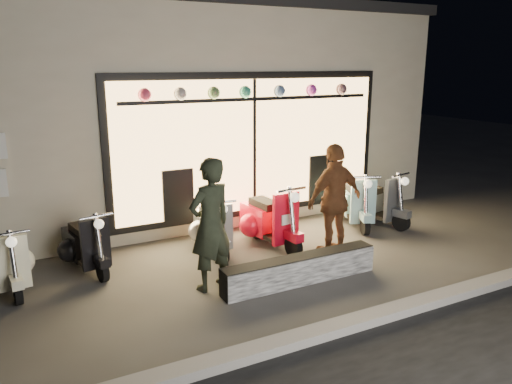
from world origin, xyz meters
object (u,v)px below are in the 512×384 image
Objects in this scene: scooter_red at (266,219)px; graffiti_barrier at (300,269)px; scooter_silver at (211,226)px; woman at (335,200)px; man at (210,225)px.

graffiti_barrier is at bearing -107.47° from scooter_red.
woman is (1.65, -1.17, 0.53)m from scooter_silver.
woman is at bearing 33.01° from graffiti_barrier.
man reaches higher than graffiti_barrier.
man is (-1.17, 0.43, 0.72)m from graffiti_barrier.
scooter_red reaches higher than graffiti_barrier.
man is at bearing 0.36° from woman.
woman is at bearing -28.94° from scooter_silver.
scooter_silver is at bearing 161.51° from scooter_red.
graffiti_barrier is 1.44m from man.
man is at bearing 159.81° from graffiti_barrier.
graffiti_barrier is 1.29× the size of man.
graffiti_barrier is 1.81× the size of scooter_silver.
scooter_silver is 0.87× the size of scooter_red.
woman is (2.25, 0.27, -0.01)m from man.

